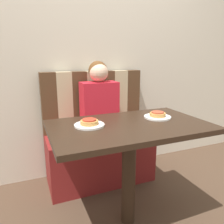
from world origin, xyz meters
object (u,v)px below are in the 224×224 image
at_px(pizza_left, 89,122).
at_px(person, 99,100).
at_px(plate_right, 157,117).
at_px(plate_left, 89,125).
at_px(pizza_right, 158,114).

bearing_deg(pizza_left, person, 65.09).
distance_m(person, pizza_left, 0.63).
distance_m(plate_right, pizza_left, 0.53).
bearing_deg(plate_right, pizza_left, 180.00).
relative_size(plate_left, plate_right, 1.00).
distance_m(person, pizza_right, 0.63).
bearing_deg(pizza_right, person, 114.91).
height_order(plate_left, pizza_right, pizza_right).
height_order(plate_right, pizza_left, pizza_left).
height_order(plate_left, pizza_left, pizza_left).
distance_m(plate_right, pizza_right, 0.02).
height_order(person, pizza_right, person).
distance_m(person, plate_right, 0.63).
bearing_deg(plate_right, plate_left, 180.00).
relative_size(person, pizza_right, 5.82).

